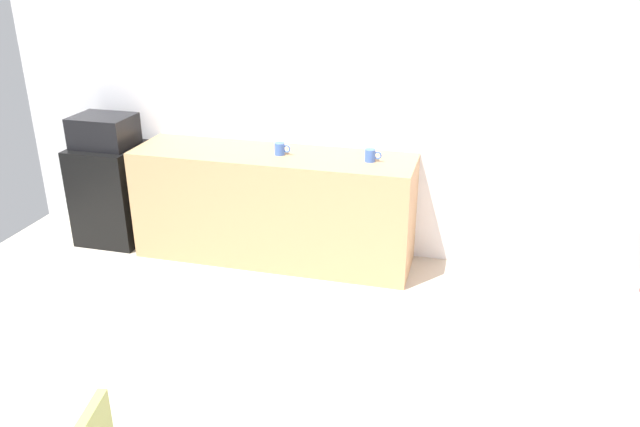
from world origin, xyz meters
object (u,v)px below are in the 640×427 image
(microwave, at_px, (104,131))
(mug_white, at_px, (371,155))
(mini_fridge, at_px, (112,193))
(mug_green, at_px, (280,149))

(microwave, height_order, mug_white, microwave)
(mini_fridge, relative_size, mug_white, 6.57)
(mini_fridge, height_order, mug_green, mug_green)
(mug_white, bearing_deg, mini_fridge, -179.99)
(mini_fridge, xyz_separation_m, microwave, (0.00, 0.00, 0.55))
(mug_white, bearing_deg, mug_green, -178.87)
(microwave, xyz_separation_m, mug_green, (1.55, -0.01, -0.03))
(mug_white, xyz_separation_m, mug_green, (-0.71, -0.01, 0.00))
(mini_fridge, relative_size, microwave, 1.76)
(mug_white, bearing_deg, microwave, -179.99)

